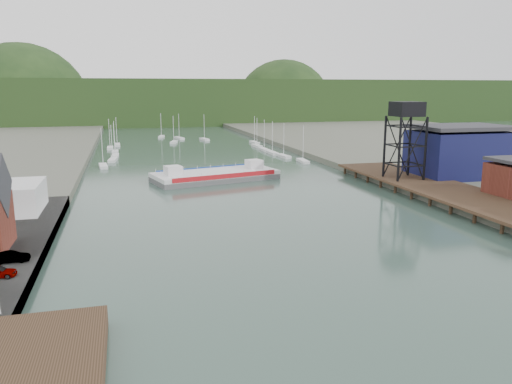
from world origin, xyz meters
TOP-DOWN VIEW (x-y plane):
  - ground at (0.00, 0.00)m, footprint 600.00×600.00m
  - west_stage at (-29.00, 0.00)m, footprint 10.00×18.00m
  - east_pier at (37.00, 45.00)m, footprint 14.00×70.00m
  - lift_tower at (35.00, 58.00)m, footprint 6.50×6.50m
  - blue_shed at (50.00, 60.00)m, footprint 20.50×14.50m
  - marina_sailboats at (0.08, 138.46)m, footprint 57.71×92.65m
  - distant_hills at (-3.98, 301.35)m, footprint 500.00×120.00m
  - chain_ferry at (-1.78, 77.53)m, footprint 30.15×17.75m
  - car_west_b at (-34.69, 24.00)m, footprint 3.86×1.46m

SIDE VIEW (x-z plane):
  - ground at x=0.00m, z-range 0.00..0.00m
  - marina_sailboats at x=0.08m, z-range -0.10..0.80m
  - west_stage at x=-29.00m, z-range 0.00..1.80m
  - chain_ferry at x=-1.78m, z-range -0.87..3.20m
  - east_pier at x=37.00m, z-range 0.67..3.12m
  - car_west_b at x=-34.69m, z-range 1.60..2.86m
  - blue_shed at x=50.00m, z-range 1.41..12.71m
  - distant_hills at x=-3.98m, z-range -29.62..50.38m
  - lift_tower at x=35.00m, z-range 7.65..23.65m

